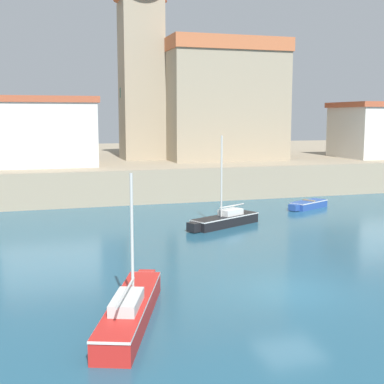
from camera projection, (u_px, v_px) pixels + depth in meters
name	position (u px, v px, depth m)	size (l,w,h in m)	color
ground_plane	(291.00, 291.00, 20.48)	(200.00, 200.00, 0.00)	#235670
quay_seawall	(118.00, 164.00, 59.39)	(120.00, 40.00, 2.63)	gray
sailboat_black_1	(225.00, 219.00, 32.47)	(5.22, 3.27, 5.50)	black
sailboat_red_3	(131.00, 308.00, 17.33)	(3.36, 6.81, 4.83)	red
dinghy_blue_4	(308.00, 204.00, 38.77)	(3.69, 2.48, 0.60)	#284C9E
church	(200.00, 97.00, 53.35)	(15.12, 16.25, 16.32)	gray
lighthouse	(132.00, 90.00, 49.81)	(2.24, 2.24, 13.18)	silver
harbor_shed_near_wharf	(47.00, 131.00, 42.84)	(8.01, 5.25, 5.54)	silver
harbor_shed_far_end	(383.00, 130.00, 52.45)	(9.19, 6.83, 5.33)	silver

